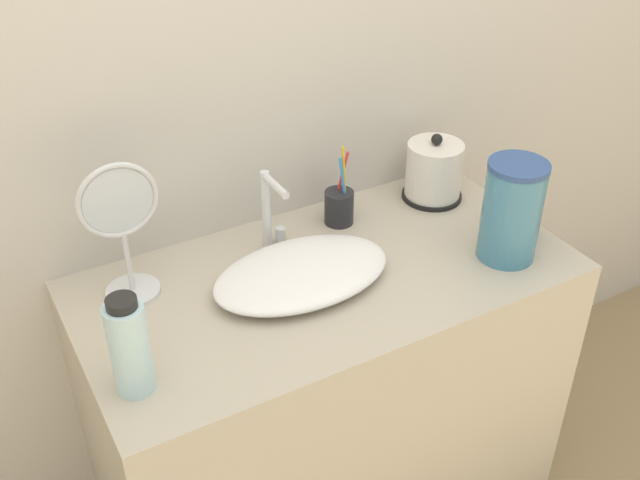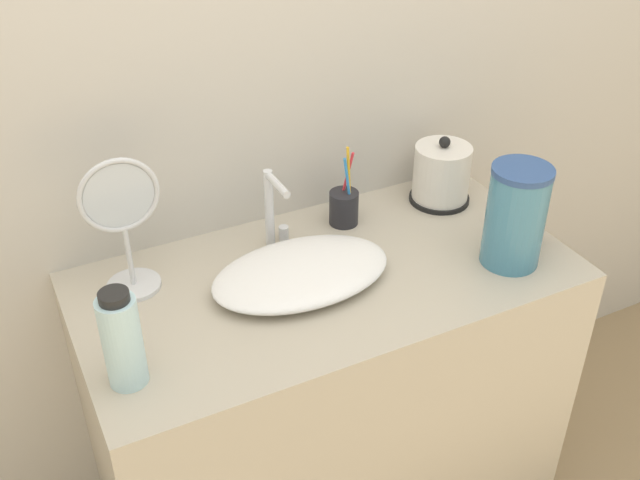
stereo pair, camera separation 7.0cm
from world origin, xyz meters
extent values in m
cube|color=beige|center=(0.00, 0.60, 1.30)|extent=(6.00, 0.04, 2.60)
cube|color=#B7AD99|center=(0.00, 0.29, 0.41)|extent=(1.14, 0.58, 0.83)
ellipsoid|color=white|center=(-0.07, 0.29, 0.85)|extent=(0.41, 0.26, 0.06)
cylinder|color=silver|center=(-0.07, 0.46, 0.93)|extent=(0.02, 0.02, 0.20)
cylinder|color=silver|center=(-0.07, 0.41, 1.02)|extent=(0.02, 0.11, 0.02)
cylinder|color=silver|center=(-0.03, 0.46, 0.85)|extent=(0.02, 0.02, 0.04)
cylinder|color=black|center=(0.42, 0.45, 0.83)|extent=(0.16, 0.16, 0.01)
cylinder|color=white|center=(0.42, 0.45, 0.90)|extent=(0.15, 0.15, 0.16)
sphere|color=black|center=(0.42, 0.45, 1.00)|extent=(0.03, 0.03, 0.03)
cylinder|color=#232328|center=(0.14, 0.47, 0.87)|extent=(0.07, 0.07, 0.09)
cylinder|color=#338CE0|center=(0.14, 0.46, 0.94)|extent=(0.03, 0.02, 0.16)
cylinder|color=#E5333F|center=(0.15, 0.48, 0.94)|extent=(0.03, 0.03, 0.16)
cylinder|color=yellow|center=(0.14, 0.46, 0.95)|extent=(0.02, 0.02, 0.18)
cylinder|color=#28282D|center=(0.51, 0.20, 0.90)|extent=(0.05, 0.05, 0.14)
cylinder|color=black|center=(0.51, 0.20, 0.98)|extent=(0.02, 0.02, 0.02)
cube|color=black|center=(0.51, 0.19, 1.00)|extent=(0.01, 0.03, 0.01)
cylinder|color=silver|center=(-0.49, 0.15, 0.92)|extent=(0.07, 0.07, 0.19)
cylinder|color=black|center=(-0.49, 0.15, 1.03)|extent=(0.06, 0.06, 0.02)
cylinder|color=silver|center=(-0.41, 0.44, 0.83)|extent=(0.12, 0.12, 0.01)
cylinder|color=silver|center=(-0.41, 0.44, 0.91)|extent=(0.01, 0.01, 0.14)
torus|color=silver|center=(-0.41, 0.44, 1.06)|extent=(0.17, 0.01, 0.17)
cylinder|color=silver|center=(-0.41, 0.44, 1.06)|extent=(0.15, 0.00, 0.15)
cylinder|color=teal|center=(0.40, 0.15, 0.94)|extent=(0.13, 0.13, 0.23)
cylinder|color=#2D4C84|center=(0.40, 0.15, 1.06)|extent=(0.14, 0.14, 0.01)
camera|label=1|loc=(-0.69, -0.90, 1.83)|focal=42.00mm
camera|label=2|loc=(-0.63, -0.94, 1.83)|focal=42.00mm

